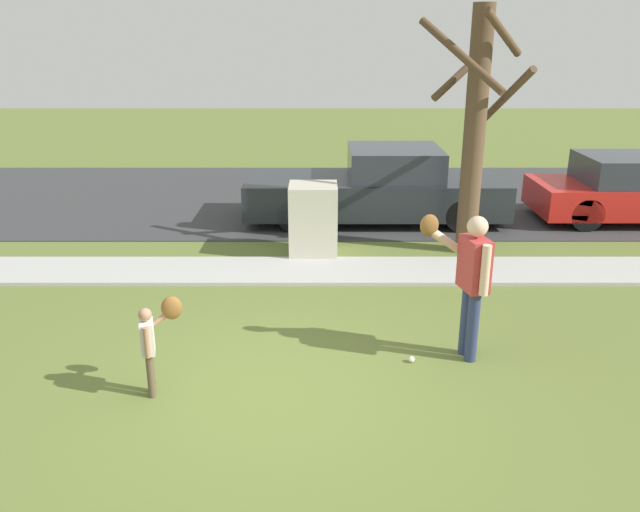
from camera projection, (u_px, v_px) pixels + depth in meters
ground_plane at (294, 275)px, 10.15m from camera, size 48.00×48.00×0.00m
sidewalk_strip at (295, 271)px, 10.23m from camera, size 36.00×1.20×0.06m
road_surface at (303, 197)px, 14.95m from camera, size 36.00×6.80×0.02m
person_adult at (471, 273)px, 7.22m from camera, size 0.80×0.61×1.74m
person_child at (156, 334)px, 6.61m from camera, size 0.44×0.47×1.05m
baseball at (413, 360)px, 7.42m from camera, size 0.07×0.07×0.07m
utility_cabinet at (315, 220)px, 10.86m from camera, size 0.82×0.78×1.25m
street_tree_near at (477, 125)px, 10.52m from camera, size 1.84×1.88×4.11m
parked_pickup_dark at (380, 188)px, 12.90m from camera, size 5.20×1.95×1.48m
parked_hatchback_red at (636, 189)px, 12.86m from camera, size 4.00×1.75×1.33m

